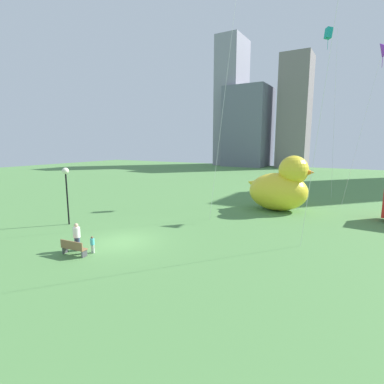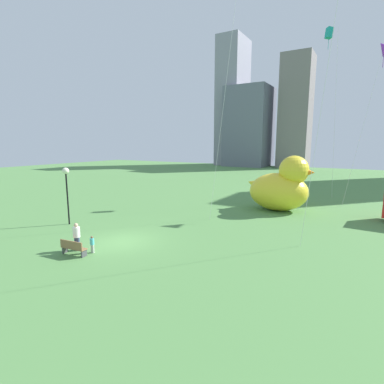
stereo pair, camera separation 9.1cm
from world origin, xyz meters
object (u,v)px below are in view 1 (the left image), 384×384
at_px(park_bench, 73,248).
at_px(giant_inflatable_duck, 281,187).
at_px(person_child, 92,244).
at_px(lamppost, 66,180).
at_px(kite_teal, 329,35).
at_px(kite_purple, 384,48).
at_px(person_adult, 77,236).

relative_size(park_bench, giant_inflatable_duck, 0.26).
distance_m(park_bench, giant_inflatable_duck, 19.29).
height_order(person_child, lamppost, lamppost).
bearing_deg(giant_inflatable_duck, person_child, -111.48).
bearing_deg(lamppost, person_child, -26.82).
bearing_deg(giant_inflatable_duck, kite_teal, 76.38).
xyz_separation_m(park_bench, kite_teal, (9.45, 26.66, 17.56)).
height_order(park_bench, lamppost, lamppost).
bearing_deg(kite_teal, kite_purple, -37.71).
height_order(giant_inflatable_duck, lamppost, giant_inflatable_duck).
xyz_separation_m(person_adult, giant_inflatable_duck, (7.78, 17.11, 1.32)).
distance_m(giant_inflatable_duck, kite_purple, 15.37).
bearing_deg(kite_purple, person_child, -122.71).
distance_m(person_child, kite_purple, 29.58).
relative_size(park_bench, person_child, 1.66).
bearing_deg(kite_purple, park_bench, -122.87).
xyz_separation_m(lamppost, kite_purple, (20.59, 18.47, 11.24)).
xyz_separation_m(giant_inflatable_duck, kite_teal, (2.15, 8.88, 15.78)).
relative_size(park_bench, lamppost, 0.37).
relative_size(person_adult, giant_inflatable_duck, 0.26).
height_order(park_bench, person_child, person_child).
xyz_separation_m(person_adult, kite_purple, (15.12, 21.98, 13.92)).
distance_m(park_bench, person_child, 1.06).
bearing_deg(kite_teal, lamppost, -124.42).
distance_m(person_adult, kite_purple, 30.09).
bearing_deg(person_child, giant_inflatable_duck, 68.52).
height_order(lamppost, kite_purple, kite_purple).
relative_size(giant_inflatable_duck, kite_teal, 0.34).
height_order(kite_purple, kite_teal, kite_teal).
height_order(person_child, kite_purple, kite_purple).
bearing_deg(kite_teal, giant_inflatable_duck, -103.62).
relative_size(giant_inflatable_duck, kite_purple, 0.41).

